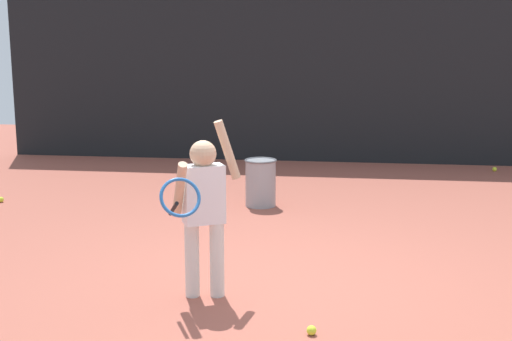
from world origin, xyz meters
TOP-DOWN VIEW (x-y plane):
  - ground_plane at (0.00, 0.00)m, footprint 20.00×20.00m
  - back_fence_windscreen at (0.00, 5.88)m, footprint 10.48×0.08m
  - fence_post_0 at (-5.09, 5.94)m, footprint 0.09×0.09m
  - fence_post_1 at (0.00, 5.94)m, footprint 0.09×0.09m
  - tennis_player at (-0.59, -0.28)m, footprint 0.51×0.80m
  - ball_hopper at (-0.54, 2.69)m, footprint 0.38×0.38m
  - tennis_ball_1 at (-3.71, 2.43)m, footprint 0.07×0.07m
  - tennis_ball_2 at (0.26, -0.86)m, footprint 0.07×0.07m
  - tennis_ball_3 at (2.69, 5.34)m, footprint 0.07×0.07m

SIDE VIEW (x-z plane):
  - ground_plane at x=0.00m, z-range 0.00..0.00m
  - tennis_ball_1 at x=-3.71m, z-range 0.00..0.07m
  - tennis_ball_2 at x=0.26m, z-range 0.00..0.07m
  - tennis_ball_3 at x=2.69m, z-range 0.00..0.07m
  - ball_hopper at x=-0.54m, z-range 0.01..0.57m
  - tennis_player at x=-0.59m, z-range 0.05..1.40m
  - back_fence_windscreen at x=0.00m, z-range 0.00..2.85m
  - fence_post_0 at x=-5.09m, z-range 0.00..3.00m
  - fence_post_1 at x=0.00m, z-range 0.00..3.00m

